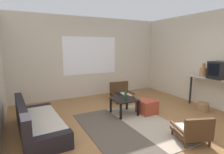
# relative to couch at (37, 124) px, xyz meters

# --- Properties ---
(ground_plane) EXTENTS (7.80, 7.80, 0.00)m
(ground_plane) POSITION_rel_couch_xyz_m (1.98, -0.84, -0.20)
(ground_plane) COLOR olive
(far_wall_with_window) EXTENTS (5.60, 0.13, 2.70)m
(far_wall_with_window) POSITION_rel_couch_xyz_m (1.98, 2.22, 1.15)
(far_wall_with_window) COLOR beige
(far_wall_with_window) RESTS_ON ground
(side_wall_right) EXTENTS (0.12, 6.60, 2.70)m
(side_wall_right) POSITION_rel_couch_xyz_m (4.64, -0.54, 1.15)
(side_wall_right) COLOR beige
(side_wall_right) RESTS_ON ground
(area_rug) EXTENTS (1.90, 2.40, 0.01)m
(area_rug) POSITION_rel_couch_xyz_m (1.83, -0.60, -0.20)
(area_rug) COLOR #4C4238
(area_rug) RESTS_ON ground
(couch) EXTENTS (0.88, 1.92, 0.67)m
(couch) POSITION_rel_couch_xyz_m (0.00, 0.00, 0.00)
(couch) COLOR black
(couch) RESTS_ON ground
(coffee_table) EXTENTS (0.58, 0.61, 0.41)m
(coffee_table) POSITION_rel_couch_xyz_m (2.09, 0.08, 0.13)
(coffee_table) COLOR black
(coffee_table) RESTS_ON ground
(armchair_by_window) EXTENTS (0.68, 0.59, 0.59)m
(armchair_by_window) POSITION_rel_couch_xyz_m (2.61, 1.14, 0.05)
(armchair_by_window) COLOR #472D19
(armchair_by_window) RESTS_ON ground
(armchair_striped_foreground) EXTENTS (0.70, 0.72, 0.53)m
(armchair_striped_foreground) POSITION_rel_couch_xyz_m (2.47, -1.68, 0.03)
(armchair_striped_foreground) COLOR #472D19
(armchair_striped_foreground) RESTS_ON ground
(ottoman_orange) EXTENTS (0.45, 0.45, 0.35)m
(ottoman_orange) POSITION_rel_couch_xyz_m (2.65, -0.14, -0.03)
(ottoman_orange) COLOR #993D28
(ottoman_orange) RESTS_ON ground
(console_shelf) EXTENTS (0.36, 1.55, 0.90)m
(console_shelf) POSITION_rel_couch_xyz_m (4.35, -0.78, 0.58)
(console_shelf) COLOR #B2AD9E
(console_shelf) RESTS_ON ground
(crt_television) EXTENTS (0.47, 0.38, 0.45)m
(crt_television) POSITION_rel_couch_xyz_m (4.35, -0.88, 0.92)
(crt_television) COLOR black
(crt_television) RESTS_ON console_shelf
(clay_vase) EXTENTS (0.18, 0.18, 0.37)m
(clay_vase) POSITION_rel_couch_xyz_m (4.35, -0.43, 0.83)
(clay_vase) COLOR #A87047
(clay_vase) RESTS_ON console_shelf
(glass_bottle) EXTENTS (0.06, 0.06, 0.27)m
(glass_bottle) POSITION_rel_couch_xyz_m (2.12, 0.06, 0.32)
(glass_bottle) COLOR #194723
(glass_bottle) RESTS_ON coffee_table
(wicker_basket) EXTENTS (0.30, 0.30, 0.22)m
(wicker_basket) POSITION_rel_couch_xyz_m (4.10, -0.69, -0.09)
(wicker_basket) COLOR olive
(wicker_basket) RESTS_ON ground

